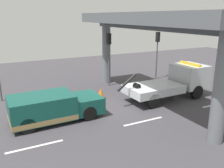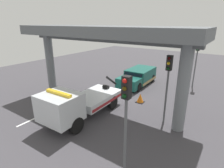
# 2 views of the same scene
# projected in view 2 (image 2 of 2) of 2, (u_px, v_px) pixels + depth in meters

# --- Properties ---
(ground_plane) EXTENTS (60.00, 40.00, 0.10)m
(ground_plane) POSITION_uv_depth(u_px,v_px,m) (114.00, 99.00, 15.86)
(ground_plane) COLOR #423F44
(lane_stripe_west) EXTENTS (2.60, 0.16, 0.01)m
(lane_stripe_west) POSITION_uv_depth(u_px,v_px,m) (125.00, 77.00, 21.86)
(lane_stripe_west) COLOR silver
(lane_stripe_west) RESTS_ON ground
(lane_stripe_mid) EXTENTS (2.60, 0.16, 0.01)m
(lane_stripe_mid) POSITION_uv_depth(u_px,v_px,m) (92.00, 92.00, 17.18)
(lane_stripe_mid) COLOR silver
(lane_stripe_mid) RESTS_ON ground
(lane_stripe_east) EXTENTS (2.60, 0.16, 0.01)m
(lane_stripe_east) POSITION_uv_depth(u_px,v_px,m) (35.00, 118.00, 12.51)
(lane_stripe_east) COLOR silver
(lane_stripe_east) RESTS_ON ground
(tow_truck_white) EXTENTS (7.27, 2.51, 2.46)m
(tow_truck_white) POSITION_uv_depth(u_px,v_px,m) (77.00, 103.00, 12.01)
(tow_truck_white) COLOR silver
(tow_truck_white) RESTS_ON ground
(towed_van_green) EXTENTS (5.24, 2.30, 1.58)m
(towed_van_green) POSITION_uv_depth(u_px,v_px,m) (138.00, 77.00, 19.14)
(towed_van_green) COLOR #145147
(towed_van_green) RESTS_ON ground
(overpass_structure) EXTENTS (3.60, 13.86, 6.02)m
(overpass_structure) POSITION_uv_depth(u_px,v_px,m) (100.00, 37.00, 12.78)
(overpass_structure) COLOR slate
(overpass_structure) RESTS_ON ground
(traffic_light_near) EXTENTS (0.39, 0.32, 4.57)m
(traffic_light_near) POSITION_uv_depth(u_px,v_px,m) (197.00, 54.00, 17.54)
(traffic_light_near) COLOR #515456
(traffic_light_near) RESTS_ON ground
(traffic_light_far) EXTENTS (0.39, 0.32, 4.44)m
(traffic_light_far) POSITION_uv_depth(u_px,v_px,m) (168.00, 75.00, 10.95)
(traffic_light_far) COLOR #515456
(traffic_light_far) RESTS_ON ground
(traffic_light_mid) EXTENTS (0.39, 0.32, 4.40)m
(traffic_light_mid) POSITION_uv_depth(u_px,v_px,m) (126.00, 106.00, 7.07)
(traffic_light_mid) COLOR #515456
(traffic_light_mid) RESTS_ON ground
(traffic_cone_orange) EXTENTS (0.63, 0.63, 0.75)m
(traffic_cone_orange) POSITION_uv_depth(u_px,v_px,m) (140.00, 98.00, 14.92)
(traffic_cone_orange) COLOR orange
(traffic_cone_orange) RESTS_ON ground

